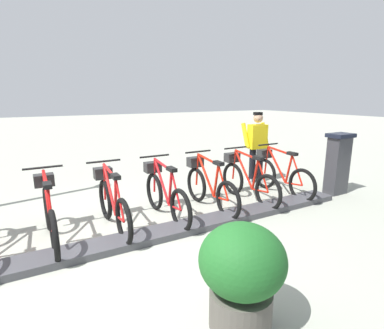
# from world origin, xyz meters

# --- Properties ---
(ground_plane) EXTENTS (60.00, 60.00, 0.00)m
(ground_plane) POSITION_xyz_m (0.00, 0.00, 0.00)
(ground_plane) COLOR #AAAD9C
(dock_rail_base) EXTENTS (0.44, 8.73, 0.10)m
(dock_rail_base) POSITION_xyz_m (0.00, 0.00, 0.05)
(dock_rail_base) COLOR #47474C
(dock_rail_base) RESTS_ON ground
(payment_kiosk) EXTENTS (0.36, 0.52, 1.28)m
(payment_kiosk) POSITION_xyz_m (0.05, -4.81, 0.67)
(payment_kiosk) COLOR #38383D
(payment_kiosk) RESTS_ON ground
(bike_docked_0) EXTENTS (1.72, 0.54, 1.02)m
(bike_docked_0) POSITION_xyz_m (0.63, -3.76, 0.43)
(bike_docked_0) COLOR black
(bike_docked_0) RESTS_ON ground
(bike_docked_1) EXTENTS (1.72, 0.54, 1.02)m
(bike_docked_1) POSITION_xyz_m (0.63, -2.88, 0.43)
(bike_docked_1) COLOR black
(bike_docked_1) RESTS_ON ground
(bike_docked_2) EXTENTS (1.72, 0.54, 1.02)m
(bike_docked_2) POSITION_xyz_m (0.63, -2.00, 0.43)
(bike_docked_2) COLOR black
(bike_docked_2) RESTS_ON ground
(bike_docked_3) EXTENTS (1.72, 0.54, 1.02)m
(bike_docked_3) POSITION_xyz_m (0.63, -1.12, 0.43)
(bike_docked_3) COLOR black
(bike_docked_3) RESTS_ON ground
(bike_docked_4) EXTENTS (1.72, 0.54, 1.02)m
(bike_docked_4) POSITION_xyz_m (0.63, -0.24, 0.43)
(bike_docked_4) COLOR black
(bike_docked_4) RESTS_ON ground
(bike_docked_5) EXTENTS (1.72, 0.54, 1.02)m
(bike_docked_5) POSITION_xyz_m (0.63, 0.64, 0.43)
(bike_docked_5) COLOR black
(bike_docked_5) RESTS_ON ground
(worker_near_rack) EXTENTS (0.53, 0.67, 1.66)m
(worker_near_rack) POSITION_xyz_m (1.56, -3.92, 0.91)
(worker_near_rack) COLOR white
(worker_near_rack) RESTS_ON ground
(planter_bush) EXTENTS (0.76, 0.76, 0.97)m
(planter_bush) POSITION_xyz_m (-1.98, -0.69, 0.54)
(planter_bush) COLOR #59544C
(planter_bush) RESTS_ON ground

